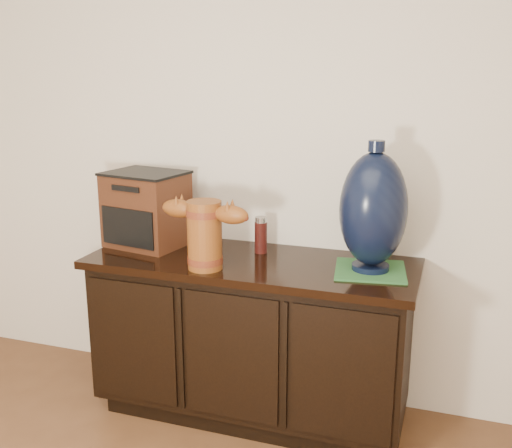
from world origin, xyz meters
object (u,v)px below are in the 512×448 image
(lamp_base, at_px, (373,210))
(spray_can, at_px, (261,235))
(terracotta_vessel, at_px, (205,231))
(tv_radio, at_px, (146,209))
(sideboard, at_px, (251,336))

(lamp_base, height_order, spray_can, lamp_base)
(terracotta_vessel, height_order, tv_radio, tv_radio)
(sideboard, bearing_deg, lamp_base, 1.39)
(spray_can, bearing_deg, terracotta_vessel, -117.61)
(sideboard, distance_m, spray_can, 0.47)
(tv_radio, xyz_separation_m, lamp_base, (1.07, -0.05, 0.09))
(terracotta_vessel, bearing_deg, lamp_base, 22.73)
(terracotta_vessel, distance_m, spray_can, 0.34)
(sideboard, distance_m, lamp_base, 0.82)
(terracotta_vessel, bearing_deg, sideboard, 57.19)
(sideboard, relative_size, terracotta_vessel, 3.52)
(sideboard, bearing_deg, tv_radio, 173.81)
(sideboard, height_order, lamp_base, lamp_base)
(tv_radio, relative_size, lamp_base, 0.74)
(tv_radio, bearing_deg, sideboard, 4.05)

